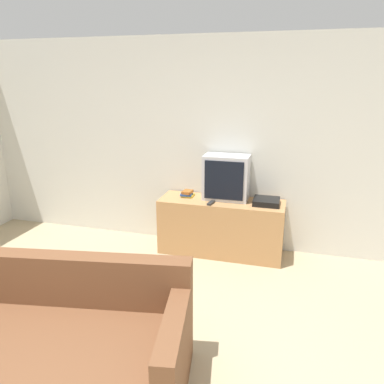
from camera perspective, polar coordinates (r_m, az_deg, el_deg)
wall_back at (r=4.74m, az=1.32°, el=7.20°), size 9.00×0.06×2.60m
tv_stand at (r=4.66m, az=4.44°, el=-5.31°), size 1.51×0.49×0.69m
television at (r=4.54m, az=5.24°, el=2.24°), size 0.54×0.33×0.54m
couch at (r=3.06m, az=-22.81°, el=-21.00°), size 2.28×1.26×0.85m
book_stack at (r=4.67m, az=-0.73°, el=-0.27°), size 0.16×0.17×0.08m
remote_on_stand at (r=4.41m, az=2.89°, el=-1.68°), size 0.07×0.15×0.02m
set_top_box at (r=4.47m, az=11.27°, el=-1.43°), size 0.30×0.29×0.07m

